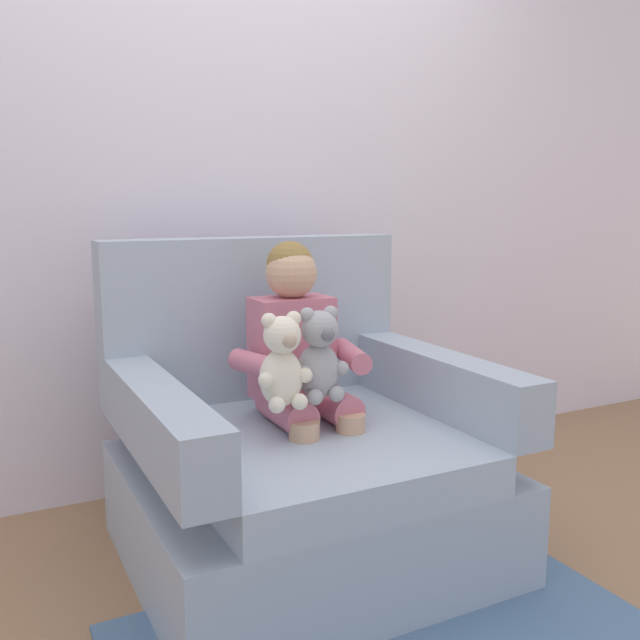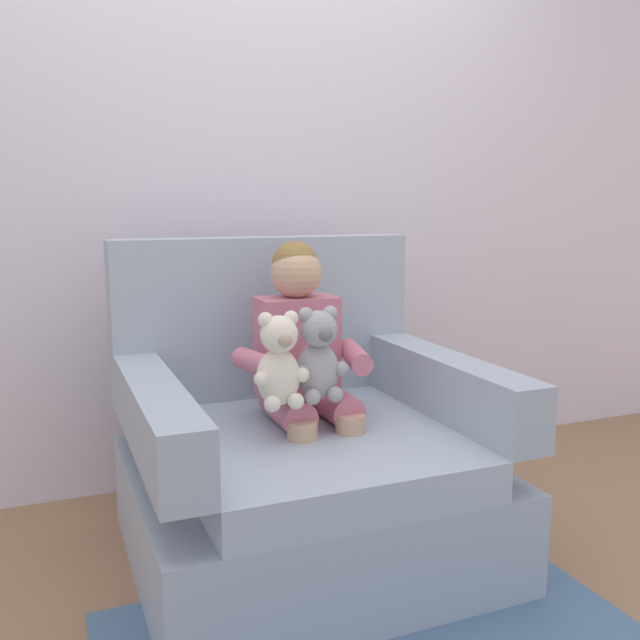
# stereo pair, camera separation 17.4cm
# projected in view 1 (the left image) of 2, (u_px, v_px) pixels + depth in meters

# --- Properties ---
(ground_plane) EXTENTS (8.00, 8.00, 0.00)m
(ground_plane) POSITION_uv_depth(u_px,v_px,m) (307.00, 557.00, 2.27)
(ground_plane) COLOR #936D4C
(back_wall) EXTENTS (6.00, 0.10, 2.60)m
(back_wall) POSITION_uv_depth(u_px,v_px,m) (216.00, 165.00, 2.78)
(back_wall) COLOR silver
(back_wall) RESTS_ON ground
(armchair) EXTENTS (1.10, 1.02, 1.03)m
(armchair) POSITION_uv_depth(u_px,v_px,m) (300.00, 461.00, 2.26)
(armchair) COLOR #9EADBC
(armchair) RESTS_ON ground
(seated_child) EXTENTS (0.45, 0.39, 0.82)m
(seated_child) POSITION_uv_depth(u_px,v_px,m) (300.00, 356.00, 2.25)
(seated_child) COLOR #C66B7F
(seated_child) RESTS_ON armchair
(plush_grey) EXTENTS (0.17, 0.14, 0.29)m
(plush_grey) POSITION_uv_depth(u_px,v_px,m) (320.00, 357.00, 2.09)
(plush_grey) COLOR #9E9EA3
(plush_grey) RESTS_ON armchair
(plush_cream) EXTENTS (0.17, 0.14, 0.28)m
(plush_cream) POSITION_uv_depth(u_px,v_px,m) (282.00, 364.00, 2.01)
(plush_cream) COLOR silver
(plush_cream) RESTS_ON armchair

